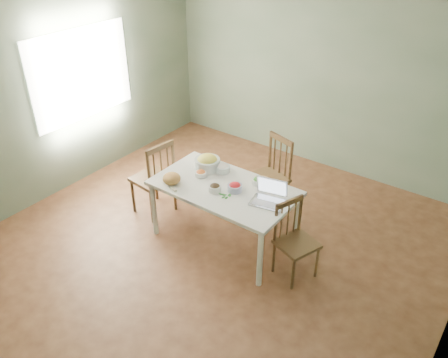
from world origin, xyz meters
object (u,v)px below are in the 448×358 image
Objects in this scene: bread_boule at (172,179)px; dining_table at (224,214)px; laptop at (268,194)px; chair_left at (152,177)px; chair_right at (297,242)px; bowl_squash at (207,162)px; chair_far at (268,177)px.

dining_table is at bearing 29.87° from bread_boule.
dining_table is 4.69× the size of laptop.
chair_left is at bearing -177.61° from dining_table.
bowl_squash is (-1.36, 0.23, 0.40)m from chair_right.
chair_left reaches higher than laptop.
chair_far is 1.15× the size of chair_right.
chair_left is at bearing 156.48° from bread_boule.
dining_table is at bearing -77.79° from chair_far.
chair_far is 1.46m from chair_left.
bread_boule is (-1.48, -0.27, 0.38)m from chair_right.
chair_left is 3.01× the size of laptop.
bread_boule is at bearing 72.16° from chair_left.
dining_table is 5.32× the size of bowl_squash.
dining_table is 1.56× the size of chair_left.
dining_table is at bearing 168.60° from laptop.
chair_left is at bearing 169.84° from laptop.
chair_right is 0.59m from laptop.
chair_far is at bearing 52.50° from bowl_squash.
chair_left is 1.69m from laptop.
chair_far is 1.02m from laptop.
chair_far is at bearing 66.40° from chair_right.
chair_right is at bearing -26.26° from chair_far.
chair_far is 4.96× the size of bread_boule.
dining_table is 1.10m from chair_left.
laptop reaches higher than bread_boule.
chair_left is 0.70m from bread_boule.
chair_far is 1.31m from bread_boule.
bread_boule is at bearing -150.13° from dining_table.
bread_boule is at bearing -176.30° from laptop.
bowl_squash is 0.88× the size of laptop.
laptop is (0.56, 0.00, 0.50)m from dining_table.
bread_boule is (-0.51, -0.30, 0.44)m from dining_table.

